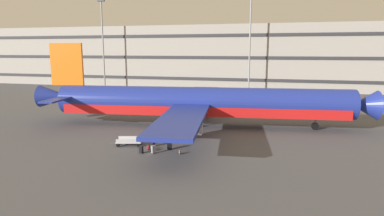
% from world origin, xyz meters
% --- Properties ---
extents(ground_plane, '(600.00, 600.00, 0.00)m').
position_xyz_m(ground_plane, '(0.00, 0.00, 0.00)').
color(ground_plane, '#4C4C51').
extents(terminal_structure, '(145.68, 15.97, 15.81)m').
position_xyz_m(terminal_structure, '(0.00, 45.45, 7.90)').
color(terminal_structure, gray).
rests_on(terminal_structure, ground_plane).
extents(airliner, '(43.19, 35.14, 10.62)m').
position_xyz_m(airliner, '(-1.78, -1.44, 3.05)').
color(airliner, navy).
rests_on(airliner, ground_plane).
extents(light_mast_far_left, '(1.80, 0.50, 22.02)m').
position_xyz_m(light_mast_far_left, '(-34.30, 32.87, 12.70)').
color(light_mast_far_left, gray).
rests_on(light_mast_far_left, ground_plane).
extents(light_mast_left, '(1.80, 0.50, 21.59)m').
position_xyz_m(light_mast_left, '(1.83, 32.87, 12.48)').
color(light_mast_left, gray).
rests_on(light_mast_left, ground_plane).
extents(suitcase_silver, '(0.52, 0.38, 0.95)m').
position_xyz_m(suitcase_silver, '(-2.21, -11.90, 0.41)').
color(suitcase_silver, black).
rests_on(suitcase_silver, ground_plane).
extents(suitcase_navy, '(0.48, 0.39, 0.83)m').
position_xyz_m(suitcase_navy, '(-4.47, -13.70, 0.38)').
color(suitcase_navy, black).
rests_on(suitcase_navy, ground_plane).
extents(suitcase_scuffed, '(0.45, 0.47, 0.93)m').
position_xyz_m(suitcase_scuffed, '(-3.31, -13.43, 0.41)').
color(suitcase_scuffed, gray).
rests_on(suitcase_scuffed, ground_plane).
extents(suitcase_laid_flat, '(0.44, 0.50, 0.93)m').
position_xyz_m(suitcase_laid_flat, '(-4.18, -11.19, 0.40)').
color(suitcase_laid_flat, black).
rests_on(suitcase_laid_flat, ground_plane).
extents(backpack_large, '(0.35, 0.28, 0.55)m').
position_xyz_m(backpack_large, '(-4.20, -12.55, 0.24)').
color(backpack_large, maroon).
rests_on(backpack_large, ground_plane).
extents(backpack_teal, '(0.32, 0.30, 0.46)m').
position_xyz_m(backpack_teal, '(-0.83, -13.05, 0.20)').
color(backpack_teal, gray).
rests_on(backpack_teal, ground_plane).
extents(baggage_cart, '(3.36, 1.91, 0.82)m').
position_xyz_m(baggage_cart, '(-6.70, -11.57, 0.43)').
color(baggage_cart, '#B7B7BC').
rests_on(baggage_cart, ground_plane).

